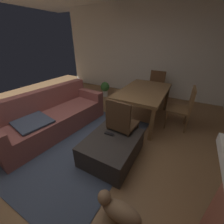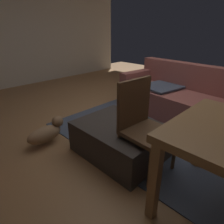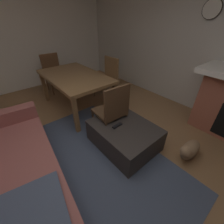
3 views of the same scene
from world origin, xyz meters
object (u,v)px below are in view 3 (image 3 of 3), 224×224
Objects in this scene: ottoman_coffee_table at (124,135)px; dining_table at (75,79)px; tv_remote at (117,126)px; dining_chair_west at (113,109)px; dining_chair_south at (108,76)px; wall_clock at (212,9)px; dining_chair_east at (53,71)px; couch at (10,188)px; small_dog at (189,150)px.

ottoman_coffee_table is 0.60× the size of dining_table.
dining_chair_west is at bearing -24.79° from tv_remote.
dining_table is at bearing -0.64° from ottoman_coffee_table.
wall_clock is (-1.49, -0.99, 1.30)m from dining_chair_south.
ottoman_coffee_table is at bearing -128.31° from tv_remote.
tv_remote is 1.46m from dining_table.
ottoman_coffee_table is 2.49m from wall_clock.
tv_remote is (0.07, 0.09, 0.20)m from ottoman_coffee_table.
dining_table is 1.74× the size of dining_chair_east.
ottoman_coffee_table is 1.05× the size of dining_chair_south.
couch is 1.44× the size of dining_table.
ottoman_coffee_table is at bearing -93.39° from couch.
tv_remote is at bearing 35.20° from small_dog.
small_dog is (-0.88, -2.02, -0.14)m from couch.
couch reaches higher than small_dog.
small_dog is (-0.79, -0.52, -0.02)m from ottoman_coffee_table.
ottoman_coffee_table is 1.05× the size of dining_chair_east.
dining_chair_west is (-2.40, 0.01, 0.00)m from dining_chair_east.
couch is at bearing 86.61° from ottoman_coffee_table.
wall_clock reaches higher than dining_chair_south.
dining_chair_west is (0.29, -0.01, 0.34)m from ottoman_coffee_table.
ottoman_coffee_table is 1.05× the size of dining_chair_west.
dining_chair_south is at bearing -89.59° from dining_table.
couch is 14.53× the size of tv_remote.
couch is at bearing 88.08° from tv_remote.
dining_chair_west is (0.20, -1.51, 0.22)m from couch.
tv_remote is at bearing 145.56° from dining_chair_south.
dining_chair_south reaches higher than ottoman_coffee_table.
wall_clock is (-0.08, -3.38, 1.52)m from couch.
wall_clock is at bearing -91.34° from couch.
tv_remote is at bearing -90.91° from couch.
wall_clock is at bearing -128.50° from dining_table.
dining_chair_south is (0.01, -0.88, -0.14)m from dining_table.
dining_chair_south is at bearing -35.44° from tv_remote.
dining_chair_west is 3.05× the size of wall_clock.
dining_chair_west reaches higher than small_dog.
tv_remote is 0.10× the size of dining_table.
wall_clock is (-0.06, -1.97, 1.44)m from tv_remote.
dining_chair_east is at bearing -0.40° from ottoman_coffee_table.
couch reaches higher than dining_table.
dining_chair_south is 2.34m from small_dog.
ottoman_coffee_table is at bearing 179.36° from dining_table.
wall_clock is at bearing -89.71° from ottoman_coffee_table.
dining_chair_west reaches higher than dining_table.
dining_table is 5.30× the size of wall_clock.
dining_chair_south is 1.00× the size of dining_chair_west.
dining_chair_west is at bearing 81.49° from wall_clock.
tv_remote is at bearing 88.35° from wall_clock.
dining_chair_south reaches higher than dining_table.
dining_table is at bearing 90.41° from dining_chair_south.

